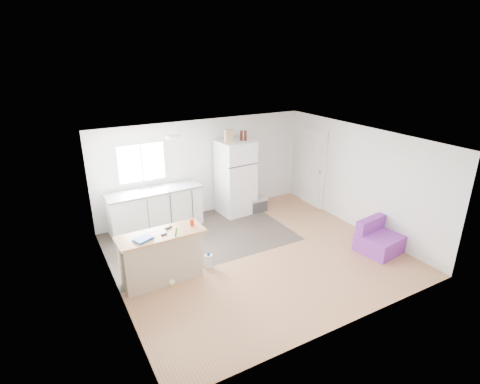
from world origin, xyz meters
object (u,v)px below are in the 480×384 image
object	(u,v)px
blue_tray	(143,239)
bottle_right	(241,135)
cooler	(257,204)
refrigerator	(236,178)
cardboard_box	(229,136)
bottle_left	(245,136)
cleaner_jug	(209,261)
mop	(172,272)
peninsula	(161,257)
red_cup	(192,222)
purple_seat	(378,240)
kitchen_cabinets	(156,209)

from	to	relation	value
blue_tray	bottle_right	xyz separation A→B (m)	(3.10, 2.11, 1.04)
cooler	blue_tray	bearing A→B (deg)	-150.60
refrigerator	cooler	world-z (taller)	refrigerator
cardboard_box	bottle_left	bearing A→B (deg)	-4.64
cleaner_jug	mop	xyz separation A→B (m)	(-0.78, -0.15, 0.09)
peninsula	red_cup	world-z (taller)	red_cup
cooler	blue_tray	xyz separation A→B (m)	(-3.47, -1.92, 0.77)
mop	red_cup	distance (m)	0.96
cooler	blue_tray	size ratio (longest dim) A/B	1.60
refrigerator	cooler	xyz separation A→B (m)	(0.51, -0.22, -0.75)
cleaner_jug	bottle_left	distance (m)	3.38
peninsula	bottle_left	xyz separation A→B (m)	(2.87, 1.96, 1.53)
purple_seat	bottle_right	distance (m)	3.93
cooler	bottle_left	bearing A→B (deg)	155.69
cleaner_jug	bottle_right	xyz separation A→B (m)	(1.89, 2.08, 1.86)
kitchen_cabinets	cardboard_box	world-z (taller)	cardboard_box
cleaner_jug	cardboard_box	xyz separation A→B (m)	(1.53, 2.05, 1.88)
purple_seat	mop	world-z (taller)	mop
cooler	bottle_right	xyz separation A→B (m)	(-0.36, 0.19, 1.82)
bottle_left	peninsula	bearing A→B (deg)	-145.62
peninsula	bottle_left	size ratio (longest dim) A/B	6.17
cooler	red_cup	distance (m)	3.21
mop	bottle_left	size ratio (longest dim) A/B	4.50
cleaner_jug	red_cup	xyz separation A→B (m)	(-0.27, 0.08, 0.86)
peninsula	cleaner_jug	bearing A→B (deg)	-4.49
cooler	red_cup	xyz separation A→B (m)	(-2.53, -1.80, 0.82)
cleaner_jug	red_cup	world-z (taller)	red_cup
bottle_right	peninsula	bearing A→B (deg)	-144.04
cooler	purple_seat	world-z (taller)	purple_seat
peninsula	cardboard_box	size ratio (longest dim) A/B	5.14
kitchen_cabinets	cleaner_jug	xyz separation A→B (m)	(0.34, -2.18, -0.35)
mop	cooler	bearing A→B (deg)	13.10
cleaner_jug	mop	distance (m)	0.80
kitchen_cabinets	purple_seat	size ratio (longest dim) A/B	2.48
cooler	bottle_left	size ratio (longest dim) A/B	1.91
cardboard_box	blue_tray	bearing A→B (deg)	-142.71
peninsula	bottle_right	size ratio (longest dim) A/B	6.17
refrigerator	cleaner_jug	world-z (taller)	refrigerator
refrigerator	blue_tray	bearing A→B (deg)	-147.74
kitchen_cabinets	mop	world-z (taller)	kitchen_cabinets
blue_tray	bottle_right	size ratio (longest dim) A/B	1.20
cooler	cleaner_jug	bearing A→B (deg)	-139.67
peninsula	mop	size ratio (longest dim) A/B	1.37
peninsula	purple_seat	distance (m)	4.43
cooler	cleaner_jug	size ratio (longest dim) A/B	1.45
cooler	cleaner_jug	xyz separation A→B (m)	(-2.26, -1.89, -0.04)
bottle_left	bottle_right	size ratio (longest dim) A/B	1.00
bottle_right	blue_tray	bearing A→B (deg)	-145.76
refrigerator	cleaner_jug	distance (m)	2.85
purple_seat	mop	xyz separation A→B (m)	(-4.15, 0.95, -0.01)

